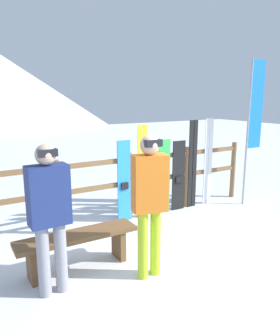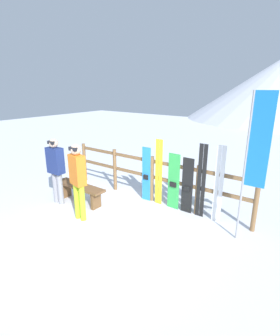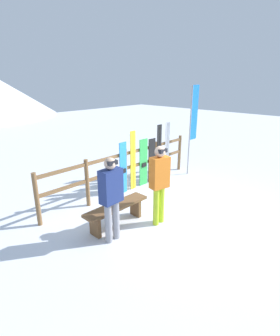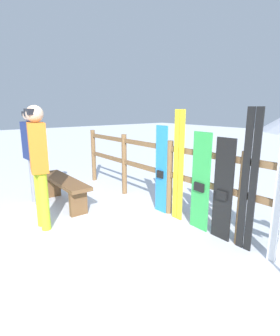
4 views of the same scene
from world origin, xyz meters
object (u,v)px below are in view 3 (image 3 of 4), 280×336
Objects in this scene: person_orange at (159,179)px; ski_pair_yellow at (133,161)px; snowboard_blue at (123,168)px; ski_pair_black at (159,152)px; person_navy at (111,194)px; rental_flag at (193,120)px; snowboard_black_stripe at (152,161)px; bench at (117,210)px; snowboard_green at (144,163)px; ski_pair_white at (167,150)px.

ski_pair_yellow is (0.97, 1.77, -0.19)m from person_orange.
ski_pair_black is at bearing 0.13° from snowboard_blue.
ski_pair_yellow is at bearing 36.05° from person_navy.
ski_pair_black is 0.60× the size of rental_flag.
snowboard_blue is at bearing -179.87° from ski_pair_black.
ski_pair_yellow is 1.15m from ski_pair_black.
rental_flag reaches higher than person_orange.
bench is at bearing -154.80° from snowboard_black_stripe.
snowboard_black_stripe is at bearing -0.01° from snowboard_green.
person_orange is 1.01× the size of ski_pair_black.
ski_pair_white is at bearing 19.95° from bench.
ski_pair_white is (1.55, 0.00, 0.03)m from ski_pair_yellow.
person_navy is 1.18× the size of snowboard_blue.
ski_pair_white is at bearing 22.70° from person_navy.
person_navy is 4.57m from rental_flag.
snowboard_black_stripe reaches higher than bench.
rental_flag is at bearing -10.77° from ski_pair_yellow.
ski_pair_white reaches higher than ski_pair_black.
ski_pair_black is (0.34, 0.00, 0.19)m from snowboard_black_stripe.
ski_pair_white reaches higher than ski_pair_yellow.
person_orange is 2.03m from ski_pair_yellow.
bench is 4.25m from rental_flag.
person_orange is 2.28m from snowboard_green.
person_navy is at bearing -148.99° from snowboard_green.
ski_pair_white is 0.61× the size of rental_flag.
person_navy reaches higher than bench.
ski_pair_yellow is at bearing 61.13° from person_orange.
ski_pair_black is at bearing 39.80° from person_orange.
person_orange is at bearing -128.65° from snowboard_green.
snowboard_blue is 1.93m from ski_pair_white.
ski_pair_yellow reaches higher than snowboard_black_stripe.
snowboard_green is at bearing -179.72° from ski_pair_black.
bench is 3.46m from ski_pair_white.
person_navy is 0.98× the size of ski_pair_black.
rental_flag is at bearing 14.03° from person_navy.
snowboard_blue is 0.85× the size of ski_pair_yellow.
rental_flag is (1.47, -0.43, 1.12)m from snowboard_black_stripe.
person_navy is 0.97× the size of ski_pair_white.
rental_flag is at bearing 10.56° from bench.
rental_flag is (1.84, -0.43, 1.09)m from snowboard_green.
ski_pair_black reaches higher than person_navy.
ski_pair_black is (3.24, 1.52, -0.13)m from person_navy.
snowboard_green is (1.41, 1.76, -0.34)m from person_orange.
ski_pair_yellow is 0.98× the size of ski_pair_black.
person_orange reaches higher than ski_pair_white.
snowboard_blue is 1.07× the size of snowboard_black_stripe.
snowboard_blue is 0.50× the size of rental_flag.
ski_pair_white reaches higher than bench.
ski_pair_yellow is (2.09, 1.52, -0.14)m from person_navy.
snowboard_blue is at bearing 170.82° from rental_flag.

